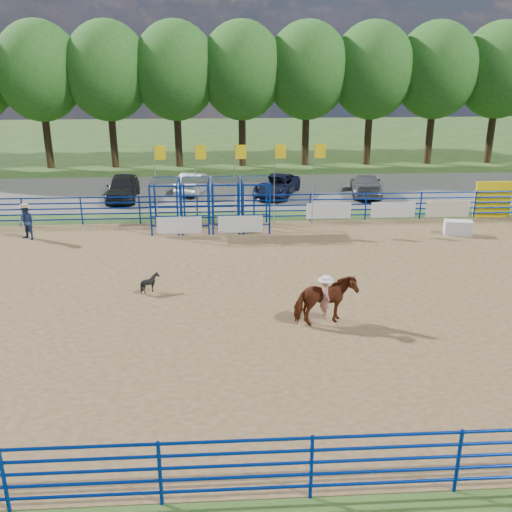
% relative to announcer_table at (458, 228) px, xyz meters
% --- Properties ---
extents(ground, '(120.00, 120.00, 0.00)m').
position_rel_announcer_table_xyz_m(ground, '(-9.95, -7.11, -0.37)').
color(ground, '#436327').
rests_on(ground, ground).
extents(arena_dirt, '(30.00, 20.00, 0.02)m').
position_rel_announcer_table_xyz_m(arena_dirt, '(-9.95, -7.11, -0.36)').
color(arena_dirt, olive).
rests_on(arena_dirt, ground).
extents(gravel_strip, '(40.00, 10.00, 0.01)m').
position_rel_announcer_table_xyz_m(gravel_strip, '(-9.95, 9.89, -0.37)').
color(gravel_strip, slate).
rests_on(gravel_strip, ground).
extents(announcer_table, '(1.41, 0.86, 0.70)m').
position_rel_announcer_table_xyz_m(announcer_table, '(0.00, 0.00, 0.00)').
color(announcer_table, silver).
rests_on(announcer_table, arena_dirt).
extents(horse_and_rider, '(2.17, 1.37, 2.36)m').
position_rel_announcer_table_xyz_m(horse_and_rider, '(-8.31, -9.37, 0.56)').
color(horse_and_rider, '#642A14').
rests_on(horse_and_rider, arena_dirt).
extents(calf, '(0.71, 0.64, 0.74)m').
position_rel_announcer_table_xyz_m(calf, '(-14.38, -6.32, 0.02)').
color(calf, black).
rests_on(calf, arena_dirt).
extents(spectator_cowboy, '(1.02, 0.96, 1.73)m').
position_rel_announcer_table_xyz_m(spectator_cowboy, '(-20.98, 0.49, 0.52)').
color(spectator_cowboy, navy).
rests_on(spectator_cowboy, arena_dirt).
extents(car_a, '(1.91, 4.46, 1.50)m').
position_rel_announcer_table_xyz_m(car_a, '(-17.68, 8.29, 0.39)').
color(car_a, black).
rests_on(car_a, gravel_strip).
extents(car_b, '(2.45, 4.21, 1.31)m').
position_rel_announcer_table_xyz_m(car_b, '(-13.38, 9.76, 0.29)').
color(car_b, '#94979C').
rests_on(car_b, gravel_strip).
extents(car_c, '(3.64, 5.06, 1.28)m').
position_rel_announcer_table_xyz_m(car_c, '(-8.18, 8.67, 0.28)').
color(car_c, black).
rests_on(car_c, gravel_strip).
extents(car_d, '(2.54, 4.74, 1.31)m').
position_rel_announcer_table_xyz_m(car_d, '(-2.56, 8.37, 0.29)').
color(car_d, '#5C5B5E').
rests_on(car_d, gravel_strip).
extents(perimeter_fence, '(30.10, 20.10, 1.50)m').
position_rel_announcer_table_xyz_m(perimeter_fence, '(-9.95, -7.11, 0.38)').
color(perimeter_fence, '#062993').
rests_on(perimeter_fence, ground).
extents(chute_assembly, '(19.32, 2.41, 4.20)m').
position_rel_announcer_table_xyz_m(chute_assembly, '(-11.85, 1.73, 0.89)').
color(chute_assembly, '#062993').
rests_on(chute_assembly, ground).
extents(treeline, '(56.40, 6.40, 11.24)m').
position_rel_announcer_table_xyz_m(treeline, '(-9.95, 18.89, 7.16)').
color(treeline, '#3F2B19').
rests_on(treeline, ground).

